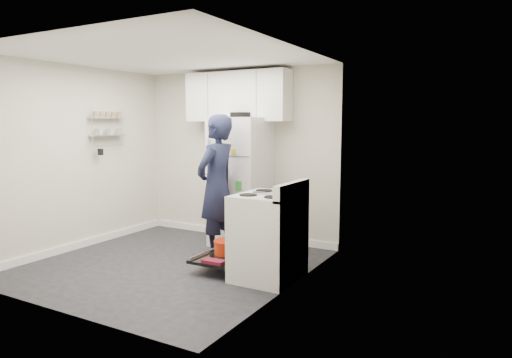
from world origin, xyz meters
The scene contains 7 objects.
room centered at (-0.03, 0.03, 1.21)m, with size 3.21×3.21×2.51m.
electric_range centered at (1.26, 0.15, 0.47)m, with size 0.66×0.76×1.10m.
open_oven_door centered at (0.67, 0.21, 0.20)m, with size 0.55×0.70×0.24m.
refrigerator centered at (0.26, 1.25, 0.91)m, with size 0.72×0.74×1.87m.
upper_cabinets centered at (0.10, 1.43, 2.10)m, with size 1.60×0.33×0.70m, color silver.
wall_shelf_rack centered at (-1.52, 0.49, 1.68)m, with size 0.14×0.60×0.61m.
person centered at (0.30, 0.58, 0.92)m, with size 0.67×0.44×1.83m, color #161A32.
Camera 1 is at (3.56, -4.22, 1.72)m, focal length 32.00 mm.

